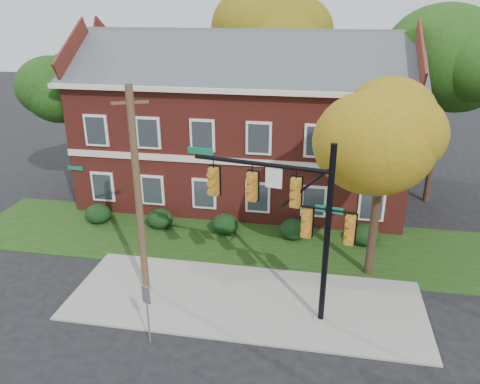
% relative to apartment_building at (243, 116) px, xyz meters
% --- Properties ---
extents(ground, '(120.00, 120.00, 0.00)m').
position_rel_apartment_building_xyz_m(ground, '(2.00, -11.95, -4.99)').
color(ground, black).
rests_on(ground, ground).
extents(sidewalk, '(14.00, 5.00, 0.08)m').
position_rel_apartment_building_xyz_m(sidewalk, '(2.00, -10.95, -4.95)').
color(sidewalk, gray).
rests_on(sidewalk, ground).
extents(grass_strip, '(30.00, 6.00, 0.04)m').
position_rel_apartment_building_xyz_m(grass_strip, '(2.00, -5.95, -4.97)').
color(grass_strip, '#193811').
rests_on(grass_strip, ground).
extents(apartment_building, '(18.80, 8.80, 9.74)m').
position_rel_apartment_building_xyz_m(apartment_building, '(0.00, 0.00, 0.00)').
color(apartment_building, maroon).
rests_on(apartment_building, ground).
extents(hedge_far_left, '(1.40, 1.26, 1.05)m').
position_rel_apartment_building_xyz_m(hedge_far_left, '(-7.00, -5.25, -4.46)').
color(hedge_far_left, black).
rests_on(hedge_far_left, ground).
extents(hedge_left, '(1.40, 1.26, 1.05)m').
position_rel_apartment_building_xyz_m(hedge_left, '(-3.50, -5.25, -4.46)').
color(hedge_left, black).
rests_on(hedge_left, ground).
extents(hedge_center, '(1.40, 1.26, 1.05)m').
position_rel_apartment_building_xyz_m(hedge_center, '(0.00, -5.25, -4.46)').
color(hedge_center, black).
rests_on(hedge_center, ground).
extents(hedge_right, '(1.40, 1.26, 1.05)m').
position_rel_apartment_building_xyz_m(hedge_right, '(3.50, -5.25, -4.46)').
color(hedge_right, black).
rests_on(hedge_right, ground).
extents(hedge_far_right, '(1.40, 1.26, 1.05)m').
position_rel_apartment_building_xyz_m(hedge_far_right, '(7.00, -5.25, -4.46)').
color(hedge_far_right, black).
rests_on(hedge_far_right, ground).
extents(tree_near_right, '(4.50, 4.25, 8.58)m').
position_rel_apartment_building_xyz_m(tree_near_right, '(7.22, -8.09, 1.68)').
color(tree_near_right, black).
rests_on(tree_near_right, ground).
extents(tree_left_rear, '(5.40, 5.10, 8.88)m').
position_rel_apartment_building_xyz_m(tree_left_rear, '(-9.73, -1.12, 1.69)').
color(tree_left_rear, black).
rests_on(tree_left_rear, ground).
extents(tree_right_rear, '(6.30, 5.95, 10.62)m').
position_rel_apartment_building_xyz_m(tree_right_rear, '(11.31, 0.86, 3.13)').
color(tree_right_rear, black).
rests_on(tree_right_rear, ground).
extents(tree_far_rear, '(6.84, 6.46, 11.52)m').
position_rel_apartment_building_xyz_m(tree_far_rear, '(1.34, 7.84, 3.86)').
color(tree_far_rear, black).
rests_on(tree_far_rear, ground).
extents(traffic_signal, '(6.12, 1.29, 6.91)m').
position_rel_apartment_building_xyz_m(traffic_signal, '(3.78, -11.49, -0.70)').
color(traffic_signal, gray).
rests_on(traffic_signal, ground).
extents(utility_pole, '(1.24, 0.61, 8.45)m').
position_rel_apartment_building_xyz_m(utility_pole, '(-2.17, -10.86, -0.70)').
color(utility_pole, '#4E3424').
rests_on(utility_pole, ground).
extents(sign_post, '(0.33, 0.15, 2.29)m').
position_rel_apartment_building_xyz_m(sign_post, '(-0.86, -13.95, -3.43)').
color(sign_post, slate).
rests_on(sign_post, ground).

